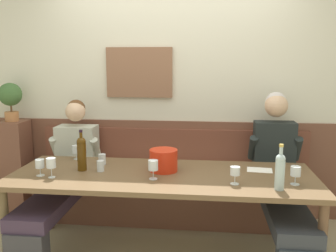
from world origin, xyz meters
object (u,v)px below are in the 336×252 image
at_px(dining_table, 162,181).
at_px(water_tumbler_center, 102,159).
at_px(wine_bottle_clear_water, 82,153).
at_px(wine_glass_mid_left, 40,165).
at_px(wine_glass_by_bottle, 51,163).
at_px(ice_bucket, 164,160).
at_px(potted_plant, 10,97).
at_px(water_tumbler_right, 101,166).
at_px(wine_glass_center_rear, 76,150).
at_px(wine_glass_mid_right, 235,172).
at_px(person_right_seat, 280,173).
at_px(wall_bench, 171,194).
at_px(person_center_right_seat, 65,172).
at_px(wine_glass_near_bucket, 296,172).
at_px(wine_bottle_green_tall, 280,170).
at_px(wine_glass_center_front, 153,166).

height_order(dining_table, water_tumbler_center, water_tumbler_center).
xyz_separation_m(wine_bottle_clear_water, wine_glass_mid_left, (-0.29, -0.18, -0.06)).
bearing_deg(wine_bottle_clear_water, wine_glass_by_bottle, -129.22).
distance_m(ice_bucket, water_tumbler_center, 0.60).
bearing_deg(potted_plant, wine_bottle_clear_water, -35.46).
relative_size(ice_bucket, water_tumbler_right, 2.60).
bearing_deg(wine_glass_center_rear, wine_glass_mid_right, -21.15).
relative_size(person_right_seat, potted_plant, 3.34).
height_order(wall_bench, water_tumbler_right, wall_bench).
height_order(dining_table, person_center_right_seat, person_center_right_seat).
bearing_deg(wall_bench, wine_glass_near_bucket, -39.89).
distance_m(wine_glass_by_bottle, water_tumbler_center, 0.51).
distance_m(person_center_right_seat, ice_bucket, 1.03).
bearing_deg(person_center_right_seat, wine_bottle_green_tall, -18.06).
xyz_separation_m(ice_bucket, wine_glass_mid_right, (0.57, -0.28, 0.00)).
relative_size(wine_bottle_clear_water, wine_glass_near_bucket, 2.49).
relative_size(wine_glass_mid_right, potted_plant, 0.34).
xyz_separation_m(wine_glass_near_bucket, water_tumbler_center, (-1.60, 0.37, -0.05)).
distance_m(wine_glass_center_rear, water_tumbler_right, 0.49).
bearing_deg(wine_glass_by_bottle, wall_bench, 46.12).
height_order(wine_bottle_clear_water, wine_glass_near_bucket, wine_bottle_clear_water).
distance_m(dining_table, potted_plant, 1.96).
relative_size(wall_bench, person_right_seat, 2.07).
bearing_deg(person_right_seat, dining_table, -161.31).
relative_size(ice_bucket, wine_glass_mid_left, 1.73).
bearing_deg(potted_plant, person_right_seat, -8.34).
distance_m(person_center_right_seat, wine_glass_mid_right, 1.66).
relative_size(wine_bottle_clear_water, wine_glass_center_rear, 2.67).
relative_size(person_center_right_seat, wine_glass_mid_left, 9.74).
height_order(wall_bench, wine_glass_center_rear, wall_bench).
relative_size(person_right_seat, water_tumbler_center, 14.30).
height_order(wall_bench, person_right_seat, person_right_seat).
distance_m(dining_table, wine_glass_center_front, 0.23).
relative_size(wine_glass_center_front, wine_glass_by_bottle, 0.96).
relative_size(wine_glass_mid_right, wine_glass_by_bottle, 0.85).
xyz_separation_m(wine_glass_mid_left, wine_glass_mid_right, (1.56, -0.04, 0.00)).
xyz_separation_m(water_tumbler_center, water_tumbler_right, (0.05, -0.20, -0.00)).
bearing_deg(water_tumbler_center, person_right_seat, 4.57).
distance_m(wall_bench, wine_glass_center_front, 1.01).
distance_m(wine_glass_near_bucket, wine_glass_mid_right, 0.45).
xyz_separation_m(wine_bottle_green_tall, water_tumbler_right, (-1.42, 0.30, -0.10)).
xyz_separation_m(wall_bench, wine_glass_mid_left, (-0.98, -0.87, 0.54)).
distance_m(person_right_seat, wine_glass_mid_left, 2.06).
bearing_deg(water_tumbler_center, person_center_right_seat, 164.72).
height_order(wall_bench, wine_bottle_clear_water, wine_bottle_clear_water).
xyz_separation_m(wine_glass_near_bucket, wine_glass_mid_right, (-0.45, -0.04, -0.00)).
xyz_separation_m(wine_bottle_green_tall, wine_glass_center_front, (-0.94, 0.14, -0.04)).
distance_m(water_tumbler_center, water_tumbler_right, 0.21).
xyz_separation_m(person_center_right_seat, ice_bucket, (0.98, -0.24, 0.21)).
bearing_deg(wine_glass_mid_right, wine_glass_by_bottle, -179.97).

